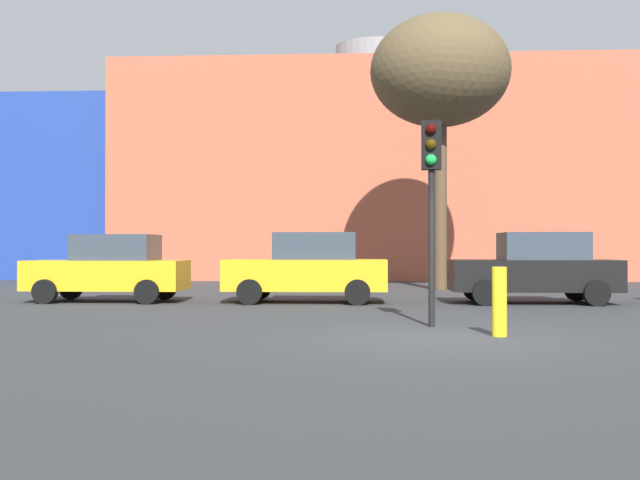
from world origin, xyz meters
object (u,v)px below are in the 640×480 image
at_px(parked_car_2, 535,268).
at_px(bollard_yellow_0, 499,302).
at_px(parked_car_1, 309,268).
at_px(bare_tree_0, 440,73).
at_px(parked_car_0, 110,268).
at_px(traffic_light_island, 431,175).

xyz_separation_m(parked_car_2, bollard_yellow_0, (-2.25, -7.82, -0.35)).
distance_m(parked_car_2, bollard_yellow_0, 8.14).
height_order(parked_car_1, bare_tree_0, bare_tree_0).
distance_m(parked_car_0, bare_tree_0, 13.06).
bearing_deg(bollard_yellow_0, parked_car_1, 115.23).
height_order(parked_car_1, traffic_light_island, traffic_light_island).
xyz_separation_m(traffic_light_island, bare_tree_0, (1.36, 12.55, 4.65)).
height_order(parked_car_1, bollard_yellow_0, parked_car_1).
bearing_deg(bollard_yellow_0, bare_tree_0, 88.44).
bearing_deg(bare_tree_0, parked_car_1, -123.08).
distance_m(parked_car_0, parked_car_1, 5.36).
xyz_separation_m(parked_car_1, parked_car_2, (5.93, 0.00, -0.00)).
bearing_deg(traffic_light_island, parked_car_2, 160.44).
bearing_deg(parked_car_0, parked_car_2, -180.00).
bearing_deg(parked_car_1, traffic_light_island, 113.21).
bearing_deg(parked_car_1, parked_car_2, -180.00).
relative_size(parked_car_2, bollard_yellow_0, 3.75).
bearing_deg(bollard_yellow_0, parked_car_2, 73.96).
distance_m(bare_tree_0, bollard_yellow_0, 15.65).
bearing_deg(traffic_light_island, parked_car_1, -149.29).
height_order(parked_car_2, bollard_yellow_0, parked_car_2).
bearing_deg(parked_car_1, bare_tree_0, -123.08).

